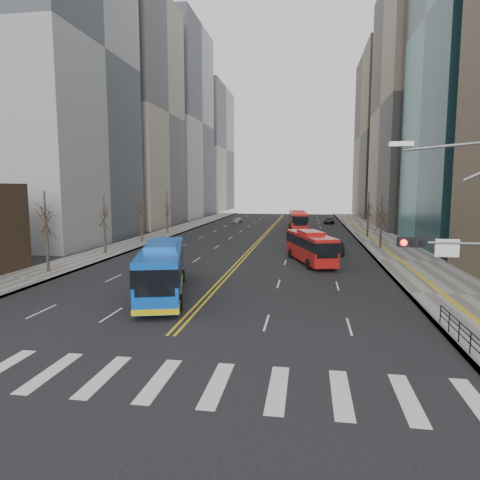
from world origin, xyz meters
name	(u,v)px	position (x,y,z in m)	size (l,w,h in m)	color
ground	(131,378)	(0.00, 0.00, 0.00)	(220.00, 220.00, 0.00)	black
sidewalk_right	(386,243)	(17.50, 45.00, 0.07)	(7.00, 130.00, 0.15)	slate
sidewalk_left	(149,238)	(-16.50, 45.00, 0.07)	(5.00, 130.00, 0.15)	slate
crosswalk	(131,378)	(0.00, 0.00, 0.01)	(26.70, 4.00, 0.01)	silver
centerline	(266,234)	(0.00, 55.00, 0.01)	(0.55, 100.00, 0.01)	gold
office_towers	(274,102)	(0.12, 68.51, 23.92)	(83.00, 134.00, 58.00)	#969699
pedestrian_railing	(459,329)	(14.30, 6.00, 0.82)	(0.06, 6.06, 1.02)	black
street_trees	(190,211)	(-7.18, 34.55, 4.87)	(35.20, 47.20, 7.60)	#2F241D
blue_bus	(162,268)	(-3.30, 13.33, 1.95)	(6.05, 13.11, 3.72)	blue
red_bus_near	(310,245)	(7.21, 28.08, 1.84)	(5.31, 10.55, 3.29)	#B51513
red_bus_far	(298,219)	(5.19, 60.73, 2.04)	(3.68, 11.77, 3.66)	#B51513
car_white	(159,256)	(-8.00, 25.69, 0.67)	(1.42, 4.08, 1.34)	silver
car_dark_mid	(337,248)	(10.25, 34.44, 0.76)	(1.80, 4.48, 1.52)	black
car_silver	(237,220)	(-8.32, 75.67, 0.59)	(1.66, 4.07, 1.18)	gray
car_dark_far	(329,221)	(11.39, 77.33, 0.65)	(2.16, 4.68, 1.30)	black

